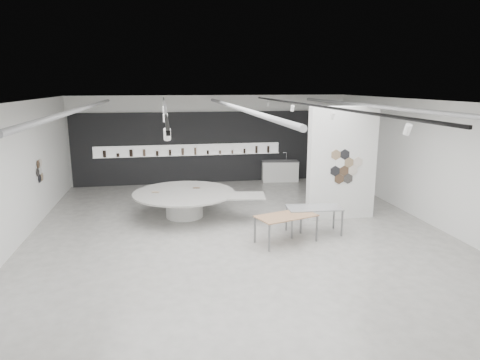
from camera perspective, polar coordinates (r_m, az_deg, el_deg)
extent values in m
cube|color=#A4A19B|center=(12.53, -0.11, -7.26)|extent=(12.00, 14.00, 0.01)
cube|color=silver|center=(11.79, -0.11, 10.43)|extent=(12.00, 14.00, 0.01)
cube|color=white|center=(18.87, -3.84, 5.44)|extent=(12.00, 0.01, 3.80)
cube|color=white|center=(5.56, 12.92, -12.87)|extent=(12.00, 0.01, 3.80)
cube|color=white|center=(14.32, 24.29, 2.03)|extent=(0.01, 14.00, 3.80)
cube|color=white|center=(12.48, -28.39, 0.20)|extent=(0.01, 14.00, 3.80)
cylinder|color=#939396|center=(12.30, -20.44, 8.88)|extent=(0.12, 12.00, 0.12)
cylinder|color=#939396|center=(12.29, -0.53, 9.66)|extent=(0.12, 12.00, 0.12)
cylinder|color=#939396|center=(13.63, 17.40, 9.39)|extent=(0.12, 12.00, 0.12)
cube|color=black|center=(11.61, -10.02, 9.69)|extent=(0.05, 13.00, 0.06)
cylinder|color=white|center=(6.64, -9.68, 6.03)|extent=(0.11, 0.18, 0.21)
cylinder|color=white|center=(9.93, -9.92, 8.17)|extent=(0.11, 0.18, 0.21)
cylinder|color=white|center=(13.22, -10.04, 9.25)|extent=(0.11, 0.18, 0.21)
cylinder|color=white|center=(16.51, -10.11, 9.89)|extent=(0.11, 0.18, 0.21)
cube|color=black|center=(12.30, 9.24, 9.87)|extent=(0.05, 13.00, 0.06)
cylinder|color=white|center=(7.78, 21.44, 6.29)|extent=(0.11, 0.18, 0.21)
cylinder|color=white|center=(10.72, 12.22, 8.40)|extent=(0.11, 0.18, 0.21)
cylinder|color=white|center=(13.83, 7.01, 9.49)|extent=(0.11, 0.18, 0.21)
cylinder|color=white|center=(17.01, 3.71, 10.13)|extent=(0.11, 0.18, 0.21)
cylinder|color=black|center=(14.92, -25.15, 0.18)|extent=(0.03, 0.28, 0.28)
cylinder|color=#8D7456|center=(15.17, -24.90, 0.39)|extent=(0.03, 0.28, 0.28)
cylinder|color=white|center=(15.00, -25.11, 1.15)|extent=(0.03, 0.28, 0.28)
cylinder|color=black|center=(14.75, -25.36, 0.95)|extent=(0.03, 0.28, 0.28)
cylinder|color=brown|center=(14.84, -25.31, 1.92)|extent=(0.03, 0.28, 0.28)
cylinder|color=beige|center=(15.08, -25.07, 2.10)|extent=(0.03, 0.28, 0.28)
cube|color=black|center=(18.85, -3.80, 4.36)|extent=(11.80, 0.10, 3.10)
cube|color=white|center=(18.71, -6.83, 4.02)|extent=(8.00, 0.06, 0.46)
cube|color=white|center=(18.68, -6.80, 3.31)|extent=(8.00, 0.18, 0.02)
cylinder|color=black|center=(18.79, -17.63, 3.34)|extent=(0.13, 0.13, 0.29)
cylinder|color=black|center=(18.74, -15.97, 3.21)|extent=(0.13, 0.13, 0.15)
cylinder|color=black|center=(18.68, -14.32, 3.51)|extent=(0.14, 0.14, 0.30)
cylinder|color=brown|center=(18.65, -12.66, 3.57)|extent=(0.12, 0.12, 0.29)
cylinder|color=black|center=(18.64, -10.98, 3.51)|extent=(0.12, 0.12, 0.21)
cylinder|color=black|center=(18.63, -9.31, 3.63)|extent=(0.10, 0.10, 0.25)
cylinder|color=brown|center=(18.64, -7.65, 3.77)|extent=(0.12, 0.12, 0.30)
cylinder|color=brown|center=(18.67, -5.98, 3.85)|extent=(0.10, 0.10, 0.31)
cylinder|color=black|center=(18.73, -4.31, 3.69)|extent=(0.09, 0.09, 0.17)
cylinder|color=brown|center=(18.79, -2.67, 3.72)|extent=(0.10, 0.10, 0.16)
cylinder|color=brown|center=(18.87, -1.03, 3.77)|extent=(0.09, 0.09, 0.15)
cylinder|color=black|center=(18.96, 0.60, 3.89)|extent=(0.09, 0.09, 0.21)
cylinder|color=black|center=(19.06, 2.20, 4.09)|extent=(0.11, 0.11, 0.31)
cylinder|color=black|center=(19.18, 3.79, 4.10)|extent=(0.11, 0.11, 0.29)
cube|color=white|center=(13.99, 13.43, 2.17)|extent=(2.20, 0.35, 3.60)
cylinder|color=brown|center=(13.85, 13.70, 1.21)|extent=(0.34, 0.03, 0.34)
cylinder|color=beige|center=(13.98, 14.81, 1.25)|extent=(0.34, 0.03, 0.34)
cylinder|color=black|center=(13.74, 12.56, 1.17)|extent=(0.34, 0.03, 0.34)
cylinder|color=#8D7456|center=(13.87, 14.31, 2.28)|extent=(0.34, 0.03, 0.34)
cylinder|color=white|center=(13.75, 13.18, 2.25)|extent=(0.34, 0.03, 0.34)
cylinder|color=black|center=(13.97, 14.20, 0.19)|extent=(0.34, 0.03, 0.34)
cylinder|color=brown|center=(13.85, 13.08, 0.15)|extent=(0.34, 0.03, 0.34)
cylinder|color=beige|center=(13.99, 15.43, 2.30)|extent=(0.34, 0.03, 0.34)
cylinder|color=black|center=(13.76, 13.81, 3.32)|extent=(0.34, 0.03, 0.34)
cylinder|color=#8D7456|center=(13.65, 12.66, 3.30)|extent=(0.34, 0.03, 0.34)
cylinder|color=white|center=(14.13, -7.42, -3.35)|extent=(1.35, 1.35, 0.78)
cylinder|color=#A5A29C|center=(14.02, -7.47, -1.71)|extent=(3.75, 3.75, 0.06)
cube|color=#A5A29C|center=(13.52, 0.15, -2.12)|extent=(1.59, 1.12, 0.05)
cube|color=#8D7456|center=(14.13, -11.20, -1.59)|extent=(0.25, 0.20, 0.01)
cube|color=brown|center=(14.52, -5.83, -1.03)|extent=(0.25, 0.20, 0.01)
cube|color=#A27754|center=(11.77, 6.19, -4.78)|extent=(1.81, 1.29, 0.03)
cube|color=slate|center=(11.19, 3.92, -7.74)|extent=(0.05, 0.05, 0.74)
cube|color=slate|center=(11.78, 1.99, -6.65)|extent=(0.05, 0.05, 0.74)
cube|color=slate|center=(12.06, 10.21, -6.40)|extent=(0.05, 0.05, 0.74)
cube|color=slate|center=(12.60, 8.12, -5.48)|extent=(0.05, 0.05, 0.74)
cube|color=gray|center=(12.55, 9.86, -3.66)|extent=(1.59, 0.85, 0.03)
cube|color=slate|center=(12.16, 6.95, -6.06)|extent=(0.05, 0.05, 0.76)
cube|color=slate|center=(12.79, 6.21, -5.09)|extent=(0.05, 0.05, 0.76)
cube|color=slate|center=(12.59, 13.44, -5.67)|extent=(0.05, 0.05, 0.76)
cube|color=slate|center=(13.20, 12.40, -4.75)|extent=(0.05, 0.05, 0.76)
cube|color=white|center=(19.22, 5.35, 1.16)|extent=(1.65, 0.78, 0.89)
cube|color=gray|center=(19.14, 5.37, 2.52)|extent=(1.69, 0.82, 0.03)
cylinder|color=silver|center=(19.30, 6.20, 3.17)|extent=(0.03, 0.03, 0.36)
cylinder|color=silver|center=(19.26, 5.97, 3.66)|extent=(0.16, 0.04, 0.02)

